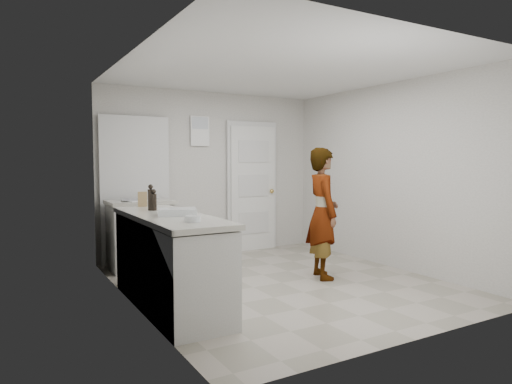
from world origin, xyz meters
TOP-DOWN VIEW (x-y plane):
  - ground at (0.00, 0.00)m, footprint 4.00×4.00m
  - room_shell at (-0.17, 1.95)m, footprint 4.00×4.00m
  - main_counter at (-1.45, -0.20)m, footprint 0.64×1.96m
  - side_counter at (-1.25, 1.55)m, footprint 0.84×0.61m
  - person at (0.58, -0.04)m, footprint 0.55×0.68m
  - cake_mix_box at (-1.46, 0.70)m, footprint 0.11×0.08m
  - spice_jar at (-1.42, 0.45)m, footprint 0.05×0.05m
  - oil_cruet_a at (-1.46, 0.24)m, footprint 0.06×0.06m
  - oil_cruet_b at (-1.49, 0.27)m, footprint 0.06×0.06m
  - baking_dish at (-1.40, -0.28)m, footprint 0.43×0.35m
  - egg_bowl at (-1.45, -0.80)m, footprint 0.14×0.14m
  - papers at (-1.32, 1.48)m, footprint 0.33×0.39m

SIDE VIEW (x-z plane):
  - ground at x=0.00m, z-range 0.00..0.00m
  - main_counter at x=-1.45m, z-range -0.04..0.89m
  - side_counter at x=-1.25m, z-range -0.03..0.89m
  - person at x=0.58m, z-range 0.00..1.61m
  - papers at x=-1.32m, z-range 0.93..0.94m
  - egg_bowl at x=-1.45m, z-range 0.93..0.98m
  - baking_dish at x=-1.40m, z-range 0.92..0.99m
  - spice_jar at x=-1.42m, z-range 0.93..1.01m
  - cake_mix_box at x=-1.46m, z-range 0.93..1.10m
  - room_shell at x=-0.17m, z-range -0.98..3.02m
  - oil_cruet_a at x=-1.46m, z-range 0.92..1.15m
  - oil_cruet_b at x=-1.49m, z-range 0.92..1.20m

